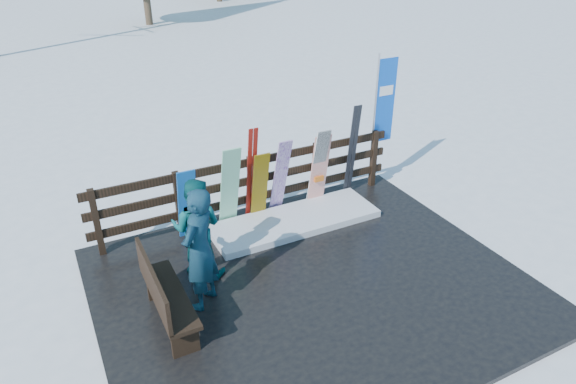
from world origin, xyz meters
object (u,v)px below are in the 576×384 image
rental_flag (382,106)px  snowboard_1 (230,188)px  person_front (199,250)px  snowboard_4 (318,168)px  snowboard_5 (319,170)px  person_back (197,228)px  bench (163,294)px  snowboard_2 (260,187)px  snowboard_3 (280,177)px  snowboard_0 (187,204)px

rental_flag → snowboard_1: bearing=-175.2°
person_front → snowboard_4: bearing=168.1°
rental_flag → person_front: rental_flag is taller
snowboard_1 → person_front: person_front is taller
snowboard_1 → rental_flag: 3.33m
snowboard_5 → person_back: person_back is taller
person_front → bench: bearing=-23.4°
snowboard_2 → snowboard_3: (0.39, -0.00, 0.10)m
snowboard_0 → snowboard_2: size_ratio=0.98×
snowboard_5 → rental_flag: bearing=10.2°
snowboard_3 → snowboard_5: bearing=0.0°
snowboard_2 → person_front: size_ratio=0.76×
snowboard_3 → person_back: (-1.83, -0.96, 0.02)m
bench → snowboard_5: snowboard_5 is taller
snowboard_2 → snowboard_4: snowboard_4 is taller
snowboard_5 → person_front: (-2.78, -1.65, 0.17)m
snowboard_2 → person_back: 1.73m
snowboard_2 → snowboard_4: bearing=-0.0°
snowboard_1 → person_back: (-0.89, -0.96, 0.00)m
snowboard_1 → snowboard_2: (0.54, -0.00, -0.11)m
snowboard_4 → person_front: (-2.76, -1.65, 0.12)m
snowboard_3 → person_front: size_ratio=0.89×
snowboard_3 → person_front: 2.60m
rental_flag → person_back: (-4.11, -1.23, -0.82)m
snowboard_3 → rental_flag: bearing=6.7°
snowboard_0 → snowboard_5: bearing=-0.0°
snowboard_0 → snowboard_5: size_ratio=0.92×
snowboard_0 → person_back: person_back is taller
snowboard_4 → person_back: person_back is taller
bench → snowboard_4: bearing=29.0°
snowboard_3 → rental_flag: (2.28, 0.27, 0.85)m
bench → snowboard_4: 3.83m
bench → rental_flag: (4.87, 2.12, 1.09)m
snowboard_4 → person_back: bearing=-159.5°
snowboard_2 → snowboard_5: bearing=0.0°
rental_flag → person_back: 4.37m
person_front → person_back: 0.72m
snowboard_4 → person_back: size_ratio=1.01×
snowboard_2 → rental_flag: size_ratio=0.52×
snowboard_0 → snowboard_1: snowboard_1 is taller
bench → snowboard_0: 2.07m
bench → snowboard_3: (2.58, 1.85, 0.24)m
snowboard_0 → person_back: 0.98m
snowboard_0 → snowboard_2: snowboard_2 is taller
snowboard_1 → snowboard_4: bearing=-0.0°
snowboard_3 → rental_flag: 2.45m
snowboard_3 → person_back: person_back is taller
snowboard_1 → person_front: size_ratio=0.90×
snowboard_3 → snowboard_4: snowboard_4 is taller
rental_flag → bench: bearing=-156.4°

